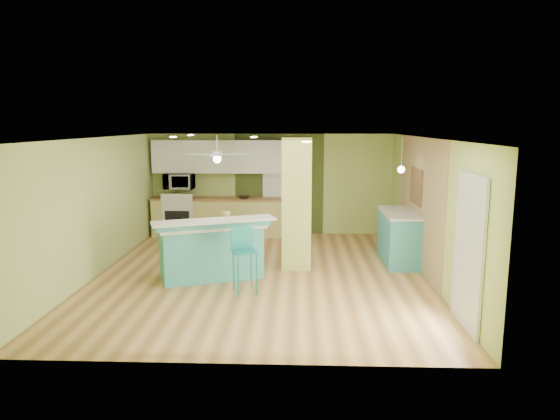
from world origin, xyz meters
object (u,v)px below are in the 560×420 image
(peninsula, at_px, (211,249))
(side_counter, at_px, (399,237))
(canister, at_px, (227,217))
(fruit_bowl, at_px, (244,197))
(bar_stool, at_px, (244,249))

(peninsula, height_order, side_counter, peninsula)
(peninsula, height_order, canister, canister)
(fruit_bowl, bearing_deg, side_counter, -33.58)
(peninsula, bearing_deg, side_counter, -3.59)
(canister, bearing_deg, peninsula, -155.93)
(peninsula, distance_m, canister, 0.63)
(side_counter, relative_size, canister, 8.25)
(bar_stool, height_order, canister, canister)
(bar_stool, distance_m, fruit_bowl, 4.18)
(canister, bearing_deg, fruit_bowl, 90.63)
(bar_stool, relative_size, canister, 5.67)
(fruit_bowl, height_order, canister, canister)
(fruit_bowl, relative_size, canister, 1.40)
(bar_stool, relative_size, fruit_bowl, 4.06)
(side_counter, relative_size, fruit_bowl, 5.90)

